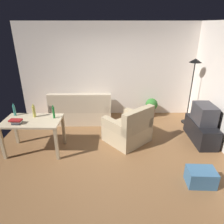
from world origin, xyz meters
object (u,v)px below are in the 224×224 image
torchiere_lamp (193,74)px  armchair (129,129)px  couch (82,111)px  tv_stand (201,131)px  storage_box (201,177)px  bottle_squat (34,111)px  book_stack (16,121)px  desk (33,125)px  bottle_tall (14,110)px  potted_plant (151,106)px  bottle_green (54,112)px  tv (204,114)px

torchiere_lamp → armchair: 2.30m
torchiere_lamp → armchair: (-1.75, -1.02, -1.09)m
couch → tv_stand: size_ratio=1.53×
tv_stand → storage_box: size_ratio=2.29×
couch → tv_stand: couch is taller
bottle_squat → book_stack: bearing=-128.9°
desk → bottle_tall: bottle_tall is taller
potted_plant → bottle_tall: bearing=-154.8°
bottle_tall → bottle_squat: 0.47m
couch → bottle_green: bottle_green is taller
bottle_tall → bottle_green: (0.90, -0.15, 0.01)m
torchiere_lamp → bottle_squat: size_ratio=6.13×
storage_box → book_stack: bearing=165.3°
potted_plant → torchiere_lamp: bearing=-25.1°
desk → bottle_tall: 0.56m
tv → potted_plant: (-0.94, 1.41, -0.37)m
armchair → book_stack: (-2.34, -0.54, 0.49)m
desk → storage_box: bearing=-17.0°
bottle_tall → bottle_green: 0.91m
tv_stand → book_stack: 4.17m
book_stack → bottle_green: bearing=20.5°
armchair → book_stack: 2.45m
storage_box → bottle_tall: bottle_tall is taller
couch → bottle_squat: bottle_squat is taller
storage_box → book_stack: 3.67m
tv_stand → couch: bearing=70.0°
potted_plant → bottle_green: (-2.46, -1.73, 0.56)m
book_stack → torchiere_lamp: bearing=20.8°
tv_stand → torchiere_lamp: 1.52m
armchair → bottle_tall: size_ratio=4.51×
armchair → couch: bearing=-83.1°
torchiere_lamp → potted_plant: (-0.94, 0.44, -1.08)m
tv_stand → torchiere_lamp: torchiere_lamp is taller
tv → desk: (-3.85, -0.42, -0.05)m
couch → bottle_tall: (-1.28, -1.27, 0.57)m
armchair → storage_box: armchair is taller
storage_box → bottle_tall: 3.99m
bottle_tall → book_stack: size_ratio=1.08×
desk → book_stack: 0.34m
tv_stand → book_stack: bearing=98.1°
armchair → desk: bearing=-30.8°
bottle_tall → potted_plant: bearing=25.2°
tv → desk: 3.87m
bottle_tall → book_stack: bearing=-63.7°
tv → armchair: size_ratio=0.49×
tv_stand → bottle_squat: (-3.84, -0.26, 0.65)m
desk → armchair: (2.09, 0.37, -0.33)m
tv → armchair: bearing=91.5°
armchair → book_stack: bearing=-28.0°
tv_stand → desk: desk is taller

